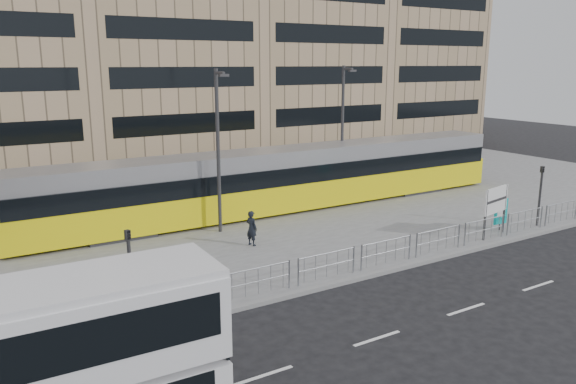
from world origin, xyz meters
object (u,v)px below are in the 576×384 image
station_sign (496,202)px  lamp_post_east (343,126)px  traffic_light_east (541,188)px  lamp_post_west (218,145)px  ad_panel (501,212)px  tram (285,179)px  pedestrian (252,228)px  traffic_light_west (130,264)px

station_sign → lamp_post_east: lamp_post_east is taller
traffic_light_east → lamp_post_east: size_ratio=0.39×
lamp_post_west → lamp_post_east: 10.15m
ad_panel → traffic_light_east: traffic_light_east is taller
tram → lamp_post_east: lamp_post_east is taller
tram → lamp_post_east: bearing=11.3°
tram → station_sign: (5.88, -9.64, -0.08)m
ad_panel → lamp_post_west: lamp_post_west is taller
station_sign → lamp_post_west: size_ratio=0.31×
lamp_post_west → lamp_post_east: (9.69, 2.99, 0.05)m
ad_panel → traffic_light_east: bearing=-8.3°
pedestrian → lamp_post_west: size_ratio=0.21×
station_sign → traffic_light_west: bearing=168.7°
tram → traffic_light_west: bearing=-139.7°
traffic_light_west → lamp_post_east: bearing=16.1°
pedestrian → traffic_light_east: bearing=-127.5°
lamp_post_west → lamp_post_east: size_ratio=0.99×
ad_panel → lamp_post_east: (-2.28, 10.04, 3.44)m
lamp_post_west → tram: bearing=22.7°
traffic_light_west → traffic_light_east: bearing=-16.8°
station_sign → traffic_light_east: traffic_light_east is taller
ad_panel → station_sign: bearing=-151.8°
ad_panel → pedestrian: 12.46m
pedestrian → lamp_post_east: size_ratio=0.20×
tram → ad_panel: size_ratio=18.58×
traffic_light_east → pedestrian: bearing=165.3°
traffic_light_west → lamp_post_west: 10.35m
station_sign → traffic_light_west: 17.52m
ad_panel → lamp_post_east: size_ratio=0.20×
pedestrian → traffic_light_east: (13.97, -4.87, 1.16)m
station_sign → traffic_light_east: size_ratio=0.78×
traffic_light_west → ad_panel: bearing=-15.2°
ad_panel → lamp_post_west: bearing=153.5°
tram → pedestrian: size_ratio=18.18×
lamp_post_west → traffic_light_west: bearing=-131.1°
ad_panel → traffic_light_west: (-18.60, -0.55, 1.04)m
tram → lamp_post_east: (4.68, 0.90, 2.62)m
tram → lamp_post_west: bearing=-156.8°
ad_panel → traffic_light_west: bearing=-174.3°
ad_panel → traffic_light_east: size_ratio=0.51×
station_sign → traffic_light_west: traffic_light_west is taller
ad_panel → traffic_light_east: 2.57m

